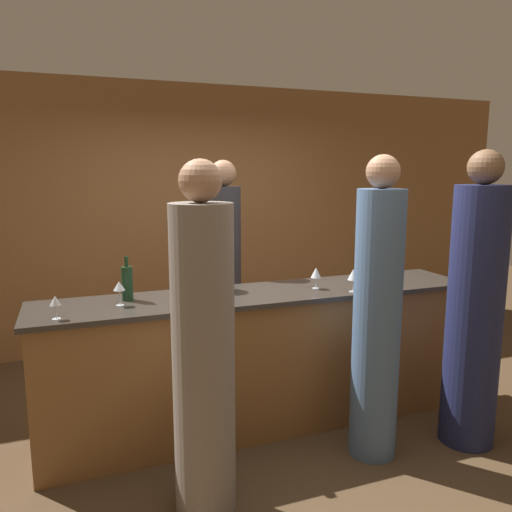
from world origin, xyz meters
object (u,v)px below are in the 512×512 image
object	(u,v)px
guest_1	(203,353)
guest_2	(377,319)
bartender	(224,281)
guest_0	(475,311)
wine_bottle_0	(127,283)
ice_bucket	(216,275)

from	to	relation	value
guest_1	guest_2	bearing A→B (deg)	6.90
bartender	guest_0	xyz separation A→B (m)	(1.32, -1.50, 0.00)
guest_1	wine_bottle_0	world-z (taller)	guest_1
guest_0	guest_2	size ratio (longest dim) A/B	1.02
guest_0	guest_2	distance (m)	0.72
guest_0	ice_bucket	bearing A→B (deg)	149.95
wine_bottle_0	ice_bucket	distance (m)	0.65
guest_1	wine_bottle_0	xyz separation A→B (m)	(-0.30, 0.88, 0.23)
bartender	guest_1	distance (m)	1.65
bartender	wine_bottle_0	distance (m)	1.13
ice_bucket	guest_0	bearing A→B (deg)	-30.05
guest_0	guest_1	world-z (taller)	guest_0
guest_2	wine_bottle_0	size ratio (longest dim) A/B	6.59
wine_bottle_0	guest_1	bearing A→B (deg)	-71.28
ice_bucket	bartender	bearing A→B (deg)	68.06
guest_2	bartender	bearing A→B (deg)	113.56
ice_bucket	guest_2	bearing A→B (deg)	-43.31
guest_1	bartender	bearing A→B (deg)	69.11
bartender	guest_1	world-z (taller)	bartender
bartender	wine_bottle_0	size ratio (longest dim) A/B	6.56
guest_2	wine_bottle_0	world-z (taller)	guest_2
bartender	guest_0	bearing A→B (deg)	131.38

